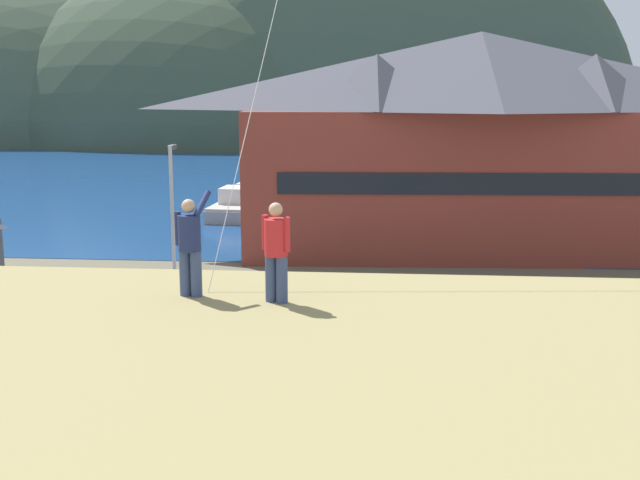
{
  "coord_description": "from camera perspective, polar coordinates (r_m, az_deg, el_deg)",
  "views": [
    {
      "loc": [
        3.28,
        -22.25,
        9.29
      ],
      "look_at": [
        0.63,
        9.0,
        3.08
      ],
      "focal_mm": 44.05,
      "sensor_mm": 36.0,
      "label": 1
    }
  ],
  "objects": [
    {
      "name": "parked_car_mid_row_near",
      "position": [
        31.08,
        -13.24,
        -4.45
      ],
      "size": [
        4.31,
        2.27,
        1.82
      ],
      "color": "navy",
      "rests_on": "parking_lot_pad"
    },
    {
      "name": "harbor_lodge",
      "position": [
        44.96,
        11.42,
        7.35
      ],
      "size": [
        27.58,
        11.65,
        12.15
      ],
      "color": "brown",
      "rests_on": "ground"
    },
    {
      "name": "parking_lot_pad",
      "position": [
        28.96,
        -1.93,
        -7.41
      ],
      "size": [
        40.0,
        20.0,
        0.1
      ],
      "primitive_type": "cube",
      "color": "gray",
      "rests_on": "ground"
    },
    {
      "name": "person_companion",
      "position": [
        13.42,
        -3.21,
        -0.67
      ],
      "size": [
        0.51,
        0.4,
        1.74
      ],
      "color": "#384770",
      "rests_on": "grassy_hill_foreground"
    },
    {
      "name": "person_kite_flyer",
      "position": [
        14.0,
        -9.45,
        -0.24
      ],
      "size": [
        0.6,
        0.62,
        1.86
      ],
      "color": "#384770",
      "rests_on": "grassy_hill_foreground"
    },
    {
      "name": "ground_plane",
      "position": [
        24.33,
        -3.34,
        -11.26
      ],
      "size": [
        600.0,
        600.0,
        0.0
      ],
      "primitive_type": "plane",
      "color": "#66604C"
    },
    {
      "name": "far_hill_west_ridge",
      "position": [
        160.47,
        -21.54,
        7.11
      ],
      "size": [
        129.26,
        68.9,
        63.18
      ],
      "primitive_type": "ellipsoid",
      "color": "#42513D",
      "rests_on": "ground"
    },
    {
      "name": "parked_car_back_row_left",
      "position": [
        25.12,
        -17.21,
        -8.43
      ],
      "size": [
        4.3,
        2.25,
        1.82
      ],
      "color": "black",
      "rests_on": "parking_lot_pad"
    },
    {
      "name": "moored_boat_wharfside",
      "position": [
        56.88,
        -6.03,
        2.48
      ],
      "size": [
        3.22,
        8.35,
        2.16
      ],
      "color": "#A8A399",
      "rests_on": "ground"
    },
    {
      "name": "wharf_dock",
      "position": [
        56.79,
        -2.29,
        2.14
      ],
      "size": [
        3.2,
        10.65,
        0.7
      ],
      "color": "#70604C",
      "rests_on": "ground"
    },
    {
      "name": "far_hill_center_saddle",
      "position": [
        133.29,
        3.52,
        7.18
      ],
      "size": [
        88.07,
        48.92,
        80.96
      ],
      "primitive_type": "ellipsoid",
      "color": "#42513D",
      "rests_on": "ground"
    },
    {
      "name": "moored_boat_outer_mooring",
      "position": [
        56.21,
        0.95,
        2.43
      ],
      "size": [
        1.87,
        5.76,
        2.16
      ],
      "color": "silver",
      "rests_on": "ground"
    },
    {
      "name": "bay_water",
      "position": [
        82.84,
        2.54,
        4.76
      ],
      "size": [
        360.0,
        84.0,
        0.03
      ],
      "primitive_type": "cube",
      "color": "navy",
      "rests_on": "ground"
    },
    {
      "name": "far_hill_east_peak",
      "position": [
        137.77,
        -7.58,
        7.24
      ],
      "size": [
        82.18,
        56.1,
        58.83
      ],
      "primitive_type": "ellipsoid",
      "color": "#3D4C38",
      "rests_on": "ground"
    },
    {
      "name": "parking_light_pole",
      "position": [
        34.48,
        -10.65,
        2.12
      ],
      "size": [
        0.24,
        0.78,
        6.66
      ],
      "color": "#ADADB2",
      "rests_on": "parking_lot_pad"
    },
    {
      "name": "parked_car_lone_by_shed",
      "position": [
        30.46,
        -2.59,
        -4.48
      ],
      "size": [
        4.33,
        2.32,
        1.82
      ],
      "color": "#9EA3A8",
      "rests_on": "parking_lot_pad"
    },
    {
      "name": "parked_car_mid_row_center",
      "position": [
        23.93,
        -6.46,
        -8.98
      ],
      "size": [
        4.29,
        2.23,
        1.82
      ],
      "color": "silver",
      "rests_on": "parking_lot_pad"
    },
    {
      "name": "moored_boat_inner_slip",
      "position": [
        59.24,
        -5.18,
        2.84
      ],
      "size": [
        2.41,
        5.96,
        2.16
      ],
      "color": "silver",
      "rests_on": "ground"
    },
    {
      "name": "parked_car_mid_row_far",
      "position": [
        29.64,
        9.27,
        -5.06
      ],
      "size": [
        4.31,
        2.26,
        1.82
      ],
      "color": "navy",
      "rests_on": "parking_lot_pad"
    },
    {
      "name": "parked_car_front_row_red",
      "position": [
        25.3,
        12.75,
        -8.06
      ],
      "size": [
        4.22,
        2.09,
        1.82
      ],
      "color": "silver",
      "rests_on": "parking_lot_pad"
    }
  ]
}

